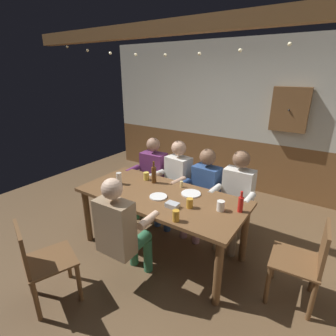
{
  "coord_description": "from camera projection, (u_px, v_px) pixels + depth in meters",
  "views": [
    {
      "loc": [
        1.61,
        -2.22,
        2.15
      ],
      "look_at": [
        0.0,
        0.16,
        1.07
      ],
      "focal_mm": 27.71,
      "sensor_mm": 36.0,
      "label": 1
    }
  ],
  "objects": [
    {
      "name": "plate_0",
      "position": [
        191.0,
        194.0,
        3.06
      ],
      "size": [
        0.23,
        0.23,
        0.01
      ],
      "primitive_type": "cylinder",
      "color": "white",
      "rests_on": "dining_table"
    },
    {
      "name": "wall_dart_cabinet",
      "position": [
        290.0,
        110.0,
        4.14
      ],
      "size": [
        0.56,
        0.15,
        0.7
      ],
      "color": "brown"
    },
    {
      "name": "back_wall_upper",
      "position": [
        241.0,
        91.0,
        4.61
      ],
      "size": [
        5.64,
        0.12,
        1.73
      ],
      "primitive_type": "cube",
      "color": "beige"
    },
    {
      "name": "bottle_0",
      "position": [
        241.0,
        204.0,
        2.66
      ],
      "size": [
        0.05,
        0.05,
        0.23
      ],
      "color": "red",
      "rests_on": "dining_table"
    },
    {
      "name": "bottle_1",
      "position": [
        154.0,
        174.0,
        3.34
      ],
      "size": [
        0.06,
        0.06,
        0.29
      ],
      "color": "#593314",
      "rests_on": "dining_table"
    },
    {
      "name": "pint_glass_4",
      "position": [
        221.0,
        206.0,
        2.69
      ],
      "size": [
        0.08,
        0.08,
        0.11
      ],
      "primitive_type": "cylinder",
      "color": "white",
      "rests_on": "dining_table"
    },
    {
      "name": "pint_glass_2",
      "position": [
        190.0,
        203.0,
        2.75
      ],
      "size": [
        0.07,
        0.07,
        0.11
      ],
      "primitive_type": "cylinder",
      "color": "gold",
      "rests_on": "dining_table"
    },
    {
      "name": "pint_glass_1",
      "position": [
        119.0,
        178.0,
        3.32
      ],
      "size": [
        0.07,
        0.07,
        0.15
      ],
      "primitive_type": "cylinder",
      "color": "white",
      "rests_on": "dining_table"
    },
    {
      "name": "person_1",
      "position": [
        175.0,
        179.0,
        3.74
      ],
      "size": [
        0.52,
        0.57,
        1.24
      ],
      "rotation": [
        0.0,
        0.0,
        3.01
      ],
      "color": "silver",
      "rests_on": "ground_plane"
    },
    {
      "name": "chair_empty_near_left",
      "position": [
        40.0,
        261.0,
        2.42
      ],
      "size": [
        0.57,
        0.57,
        0.88
      ],
      "rotation": [
        0.0,
        0.0,
        -0.36
      ],
      "color": "brown",
      "rests_on": "ground_plane"
    },
    {
      "name": "table_candle",
      "position": [
        181.0,
        184.0,
        3.24
      ],
      "size": [
        0.04,
        0.04,
        0.08
      ],
      "primitive_type": "cylinder",
      "color": "#F9E08C",
      "rests_on": "dining_table"
    },
    {
      "name": "condiment_caddy",
      "position": [
        172.0,
        205.0,
        2.77
      ],
      "size": [
        0.14,
        0.1,
        0.05
      ],
      "primitive_type": "cube",
      "color": "#B2B7BC",
      "rests_on": "dining_table"
    },
    {
      "name": "person_3",
      "position": [
        236.0,
        195.0,
        3.26
      ],
      "size": [
        0.51,
        0.51,
        1.24
      ],
      "rotation": [
        0.0,
        0.0,
        3.14
      ],
      "color": "silver",
      "rests_on": "ground_plane"
    },
    {
      "name": "pint_glass_3",
      "position": [
        146.0,
        176.0,
        3.45
      ],
      "size": [
        0.07,
        0.07,
        0.11
      ],
      "primitive_type": "cylinder",
      "color": "#E5C64C",
      "rests_on": "dining_table"
    },
    {
      "name": "person_2",
      "position": [
        203.0,
        188.0,
        3.51
      ],
      "size": [
        0.52,
        0.56,
        1.19
      ],
      "rotation": [
        0.0,
        0.0,
        3.07
      ],
      "color": "#2D4C84",
      "rests_on": "ground_plane"
    },
    {
      "name": "person_4",
      "position": [
        121.0,
        229.0,
        2.57
      ],
      "size": [
        0.53,
        0.52,
        1.25
      ],
      "rotation": [
        0.0,
        0.0,
        0.03
      ],
      "color": "#997F60",
      "rests_on": "ground_plane"
    },
    {
      "name": "person_0",
      "position": [
        151.0,
        174.0,
        3.97
      ],
      "size": [
        0.53,
        0.53,
        1.22
      ],
      "rotation": [
        0.0,
        0.0,
        3.19
      ],
      "color": "#6B2D66",
      "rests_on": "ground_plane"
    },
    {
      "name": "chair_empty_near_right",
      "position": [
        305.0,
        261.0,
        2.43
      ],
      "size": [
        0.47,
        0.47,
        0.88
      ],
      "rotation": [
        0.0,
        0.0,
        -4.64
      ],
      "color": "brown",
      "rests_on": "ground_plane"
    },
    {
      "name": "plate_1",
      "position": [
        158.0,
        197.0,
        2.99
      ],
      "size": [
        0.2,
        0.2,
        0.01
      ],
      "primitive_type": "cylinder",
      "color": "white",
      "rests_on": "dining_table"
    },
    {
      "name": "string_lights",
      "position": [
        182.0,
        48.0,
        2.82
      ],
      "size": [
        3.98,
        0.04,
        0.2
      ],
      "color": "#F9EAB2"
    },
    {
      "name": "ceiling_beam",
      "position": [
        185.0,
        26.0,
        2.78
      ],
      "size": [
        5.07,
        0.14,
        0.16
      ],
      "primitive_type": "cube",
      "color": "brown"
    },
    {
      "name": "ground_plane",
      "position": [
        161.0,
        249.0,
        3.32
      ],
      "size": [
        6.76,
        6.76,
        0.0
      ],
      "primitive_type": "plane",
      "color": "brown"
    },
    {
      "name": "pint_glass_0",
      "position": [
        176.0,
        216.0,
        2.5
      ],
      "size": [
        0.07,
        0.07,
        0.12
      ],
      "primitive_type": "cylinder",
      "color": "gold",
      "rests_on": "dining_table"
    },
    {
      "name": "back_wall_wainscot",
      "position": [
        234.0,
        162.0,
        5.08
      ],
      "size": [
        5.64,
        0.12,
        0.95
      ],
      "primitive_type": "cube",
      "color": "brown",
      "rests_on": "ground_plane"
    },
    {
      "name": "dining_table",
      "position": [
        161.0,
        202.0,
        3.09
      ],
      "size": [
        2.0,
        0.91,
        0.78
      ],
      "color": "brown",
      "rests_on": "ground_plane"
    }
  ]
}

